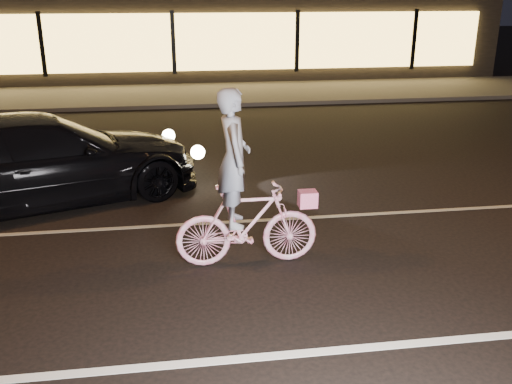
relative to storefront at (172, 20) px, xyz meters
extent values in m
plane|color=black|center=(0.00, -18.97, -2.15)|extent=(90.00, 90.00, 0.00)
cube|color=silver|center=(0.00, -20.47, -2.14)|extent=(60.00, 0.12, 0.01)
cube|color=gray|center=(0.00, -16.97, -2.14)|extent=(60.00, 0.10, 0.01)
cube|color=#383533|center=(0.00, -5.97, -2.09)|extent=(30.00, 4.00, 0.12)
cube|color=black|center=(0.00, 0.03, -0.15)|extent=(25.00, 8.00, 4.00)
cube|color=#EFBA53|center=(0.00, -4.07, -0.55)|extent=(23.00, 0.15, 2.00)
cube|color=black|center=(-4.50, -4.15, -0.55)|extent=(0.15, 0.08, 2.20)
cube|color=black|center=(0.00, -4.15, -0.55)|extent=(0.15, 0.08, 2.20)
cube|color=black|center=(4.50, -4.15, -0.55)|extent=(0.15, 0.08, 2.20)
cube|color=black|center=(9.00, -4.15, -0.55)|extent=(0.15, 0.08, 2.20)
imported|color=#DF3970|center=(0.79, -18.40, -1.58)|extent=(1.87, 0.53, 1.13)
imported|color=silver|center=(0.63, -18.40, -0.67)|extent=(0.42, 0.65, 1.77)
cube|color=#E34B7C|center=(1.59, -18.40, -1.27)|extent=(0.24, 0.19, 0.21)
imported|color=black|center=(-2.29, -15.62, -1.39)|extent=(5.65, 3.92, 1.52)
sphere|color=#FFF2BF|center=(-0.22, -14.03, -1.45)|extent=(0.25, 0.25, 0.25)
sphere|color=#FFF2BF|center=(0.30, -15.32, -1.45)|extent=(0.25, 0.25, 0.25)
camera|label=1|loc=(-0.08, -25.21, 1.35)|focal=40.00mm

